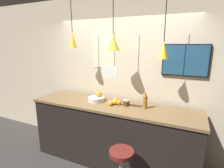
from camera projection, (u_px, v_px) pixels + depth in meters
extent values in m
cube|color=beige|center=(122.00, 77.00, 3.22)|extent=(8.00, 0.06, 2.90)
cube|color=black|center=(112.00, 135.00, 3.03)|extent=(2.79, 0.66, 1.04)
cube|color=brown|center=(112.00, 106.00, 2.91)|extent=(2.83, 0.70, 0.04)
cylinder|color=#5B1E19|center=(121.00, 153.00, 2.28)|extent=(0.33, 0.33, 0.06)
cylinder|color=beige|center=(96.00, 99.00, 3.07)|extent=(0.28, 0.28, 0.07)
sphere|color=orange|center=(99.00, 94.00, 3.12)|extent=(0.08, 0.08, 0.08)
sphere|color=orange|center=(99.00, 95.00, 3.08)|extent=(0.08, 0.08, 0.08)
sphere|color=orange|center=(97.00, 94.00, 3.11)|extent=(0.08, 0.08, 0.08)
sphere|color=orange|center=(116.00, 100.00, 3.03)|extent=(0.07, 0.07, 0.07)
sphere|color=orange|center=(115.00, 102.00, 2.89)|extent=(0.08, 0.08, 0.08)
sphere|color=orange|center=(115.00, 101.00, 2.93)|extent=(0.09, 0.09, 0.09)
sphere|color=orange|center=(119.00, 102.00, 2.88)|extent=(0.08, 0.08, 0.08)
sphere|color=orange|center=(111.00, 103.00, 2.85)|extent=(0.07, 0.07, 0.07)
sphere|color=orange|center=(115.00, 102.00, 2.92)|extent=(0.09, 0.09, 0.09)
sphere|color=orange|center=(113.00, 102.00, 2.91)|extent=(0.07, 0.07, 0.07)
cylinder|color=olive|center=(145.00, 102.00, 2.70)|extent=(0.07, 0.07, 0.20)
cylinder|color=olive|center=(145.00, 94.00, 2.67)|extent=(0.03, 0.03, 0.05)
cylinder|color=#562D19|center=(126.00, 103.00, 2.84)|extent=(0.11, 0.11, 0.08)
cylinder|color=white|center=(126.00, 100.00, 2.83)|extent=(0.11, 0.11, 0.01)
cylinder|color=black|center=(71.00, 15.00, 2.91)|extent=(0.01, 0.01, 0.54)
cone|color=gold|center=(73.00, 40.00, 3.01)|extent=(0.14, 0.14, 0.27)
sphere|color=#F9EFCC|center=(73.00, 47.00, 3.03)|extent=(0.04, 0.04, 0.04)
cylinder|color=black|center=(113.00, 13.00, 2.61)|extent=(0.01, 0.01, 0.59)
cone|color=gold|center=(113.00, 42.00, 2.71)|extent=(0.21, 0.21, 0.26)
sphere|color=#F9EFCC|center=(113.00, 49.00, 2.73)|extent=(0.04, 0.04, 0.04)
cylinder|color=black|center=(166.00, 14.00, 2.31)|extent=(0.01, 0.01, 0.71)
cone|color=gold|center=(163.00, 50.00, 2.42)|extent=(0.14, 0.14, 0.24)
sphere|color=#F9EFCC|center=(163.00, 57.00, 2.45)|extent=(0.04, 0.04, 0.04)
cube|color=black|center=(185.00, 60.00, 2.67)|extent=(0.68, 0.04, 0.49)
cube|color=navy|center=(185.00, 60.00, 2.66)|extent=(0.65, 0.01, 0.46)
cube|color=white|center=(110.00, 72.00, 2.49)|extent=(0.24, 0.01, 0.17)
cube|color=beige|center=(103.00, 50.00, 3.22)|extent=(0.44, 0.01, 0.66)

